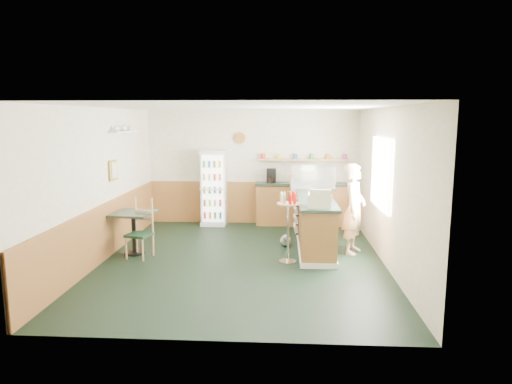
# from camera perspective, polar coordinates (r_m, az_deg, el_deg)

# --- Properties ---
(ground) EXTENTS (6.00, 6.00, 0.00)m
(ground) POSITION_cam_1_polar(r_m,az_deg,el_deg) (8.25, -1.79, -8.52)
(ground) COLOR black
(ground) RESTS_ON ground
(room_envelope) EXTENTS (5.04, 6.02, 2.72)m
(room_envelope) POSITION_cam_1_polar(r_m,az_deg,el_deg) (8.67, -2.90, 2.65)
(room_envelope) COLOR silver
(room_envelope) RESTS_ON ground
(service_counter) EXTENTS (0.68, 3.01, 1.01)m
(service_counter) POSITION_cam_1_polar(r_m,az_deg,el_deg) (9.16, 7.27, -3.81)
(service_counter) COLOR #A26D34
(service_counter) RESTS_ON ground
(back_counter) EXTENTS (2.24, 0.42, 1.69)m
(back_counter) POSITION_cam_1_polar(r_m,az_deg,el_deg) (10.82, 5.82, -1.30)
(back_counter) COLOR #A26D34
(back_counter) RESTS_ON ground
(drinks_fridge) EXTENTS (0.58, 0.52, 1.77)m
(drinks_fridge) POSITION_cam_1_polar(r_m,az_deg,el_deg) (10.82, -5.31, 0.52)
(drinks_fridge) COLOR silver
(drinks_fridge) RESTS_ON ground
(display_case) EXTENTS (0.93, 0.48, 0.53)m
(display_case) POSITION_cam_1_polar(r_m,az_deg,el_deg) (9.67, 7.11, 1.77)
(display_case) COLOR silver
(display_case) RESTS_ON service_counter
(cash_register) EXTENTS (0.42, 0.44, 0.23)m
(cash_register) POSITION_cam_1_polar(r_m,az_deg,el_deg) (7.87, 7.93, -1.06)
(cash_register) COLOR beige
(cash_register) RESTS_ON service_counter
(shopkeeper) EXTENTS (0.58, 0.67, 1.69)m
(shopkeeper) POSITION_cam_1_polar(r_m,az_deg,el_deg) (8.68, 12.15, -2.08)
(shopkeeper) COLOR tan
(shopkeeper) RESTS_ON ground
(condiment_stand) EXTENTS (0.40, 0.40, 1.24)m
(condiment_stand) POSITION_cam_1_polar(r_m,az_deg,el_deg) (7.96, 4.04, -3.14)
(condiment_stand) COLOR silver
(condiment_stand) RESTS_ON ground
(newspaper_rack) EXTENTS (0.09, 0.45, 0.72)m
(newspaper_rack) POSITION_cam_1_polar(r_m,az_deg,el_deg) (9.21, 5.03, -2.89)
(newspaper_rack) COLOR black
(newspaper_rack) RESTS_ON ground
(cafe_table) EXTENTS (0.79, 0.79, 0.79)m
(cafe_table) POSITION_cam_1_polar(r_m,az_deg,el_deg) (8.82, -15.05, -3.94)
(cafe_table) COLOR black
(cafe_table) RESTS_ON ground
(cafe_chair) EXTENTS (0.49, 0.49, 1.08)m
(cafe_chair) POSITION_cam_1_polar(r_m,az_deg,el_deg) (8.59, -14.24, -4.19)
(cafe_chair) COLOR black
(cafe_chair) RESTS_ON ground
(dog_doorstop) EXTENTS (0.22, 0.28, 0.26)m
(dog_doorstop) POSITION_cam_1_polar(r_m,az_deg,el_deg) (9.10, 3.72, -6.03)
(dog_doorstop) COLOR gray
(dog_doorstop) RESTS_ON ground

